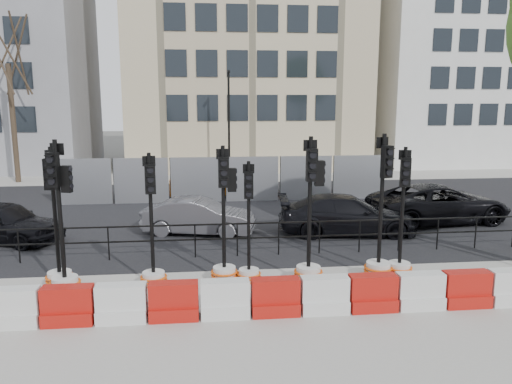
{
  "coord_description": "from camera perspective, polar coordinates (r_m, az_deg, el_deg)",
  "views": [
    {
      "loc": [
        -0.91,
        -12.55,
        4.48
      ],
      "look_at": [
        0.73,
        3.0,
        1.55
      ],
      "focal_mm": 35.0,
      "sensor_mm": 36.0,
      "label": 1
    }
  ],
  "objects": [
    {
      "name": "traffic_signal_h",
      "position": [
        13.14,
        16.15,
        -6.59
      ],
      "size": [
        0.66,
        0.66,
        3.33
      ],
      "rotation": [
        0.0,
        0.0,
        -0.21
      ],
      "color": "silver",
      "rests_on": "ground"
    },
    {
      "name": "traffic_signal_e",
      "position": [
        12.27,
        -0.82,
        -7.69
      ],
      "size": [
        0.6,
        0.6,
        3.03
      ],
      "rotation": [
        0.0,
        0.0,
        -0.08
      ],
      "color": "silver",
      "rests_on": "ground"
    },
    {
      "name": "lamp_post_far",
      "position": [
        27.6,
        -3.12,
        7.98
      ],
      "size": [
        0.12,
        0.56,
        6.0
      ],
      "color": "black",
      "rests_on": "ground"
    },
    {
      "name": "tree_bare_far",
      "position": [
        29.89,
        -26.54,
        13.69
      ],
      "size": [
        2.0,
        2.0,
        9.0
      ],
      "color": "#473828",
      "rests_on": "ground"
    },
    {
      "name": "car_b",
      "position": [
        16.78,
        -6.57,
        -2.79
      ],
      "size": [
        2.9,
        4.27,
        1.22
      ],
      "primitive_type": "imported",
      "rotation": [
        0.0,
        0.0,
        1.35
      ],
      "color": "#48484D",
      "rests_on": "ground"
    },
    {
      "name": "road",
      "position": [
        20.08,
        -3.27,
        -2.26
      ],
      "size": [
        40.0,
        14.0,
        0.03
      ],
      "primitive_type": "cube",
      "color": "black",
      "rests_on": "ground"
    },
    {
      "name": "kerb_railing",
      "position": [
        14.29,
        -2.16,
        -4.79
      ],
      "size": [
        18.0,
        0.04,
        1.0
      ],
      "color": "black",
      "rests_on": "ground"
    },
    {
      "name": "traffic_signal_b",
      "position": [
        12.32,
        -21.15,
        -7.22
      ],
      "size": [
        0.71,
        0.71,
        3.6
      ],
      "rotation": [
        0.0,
        0.0,
        -0.3
      ],
      "color": "silver",
      "rests_on": "ground"
    },
    {
      "name": "traffic_signal_g",
      "position": [
        12.9,
        13.93,
        -6.49
      ],
      "size": [
        0.72,
        0.72,
        3.66
      ],
      "rotation": [
        0.0,
        0.0,
        0.33
      ],
      "color": "silver",
      "rests_on": "ground"
    },
    {
      "name": "ground",
      "position": [
        13.36,
        -1.79,
        -8.99
      ],
      "size": [
        120.0,
        120.0,
        0.0
      ],
      "primitive_type": "plane",
      "color": "#51514C",
      "rests_on": "ground"
    },
    {
      "name": "sidewalk_near",
      "position": [
        10.58,
        -0.54,
        -14.37
      ],
      "size": [
        40.0,
        6.0,
        0.02
      ],
      "primitive_type": "cube",
      "color": "gray",
      "rests_on": "ground"
    },
    {
      "name": "car_a",
      "position": [
        17.67,
        -26.9,
        -3.06
      ],
      "size": [
        4.27,
        4.95,
        1.31
      ],
      "primitive_type": "imported",
      "rotation": [
        0.0,
        0.0,
        1.18
      ],
      "color": "black",
      "rests_on": "ground"
    },
    {
      "name": "traffic_signal_c",
      "position": [
        12.24,
        -11.69,
        -7.73
      ],
      "size": [
        0.64,
        0.64,
        3.26
      ],
      "rotation": [
        0.0,
        0.0,
        0.18
      ],
      "color": "silver",
      "rests_on": "ground"
    },
    {
      "name": "building_cream",
      "position": [
        34.95,
        -1.26,
        18.03
      ],
      "size": [
        15.0,
        10.06,
        18.0
      ],
      "color": "beige",
      "rests_on": "ground"
    },
    {
      "name": "sidewalk_far",
      "position": [
        28.91,
        -4.15,
        1.68
      ],
      "size": [
        40.0,
        4.0,
        0.02
      ],
      "primitive_type": "cube",
      "color": "gray",
      "rests_on": "ground"
    },
    {
      "name": "traffic_signal_a",
      "position": [
        12.86,
        -21.67,
        -7.24
      ],
      "size": [
        0.67,
        0.67,
        3.4
      ],
      "rotation": [
        0.0,
        0.0,
        -0.11
      ],
      "color": "silver",
      "rests_on": "ground"
    },
    {
      "name": "barrier_row",
      "position": [
        10.62,
        -0.65,
        -12.18
      ],
      "size": [
        12.55,
        0.5,
        0.8
      ],
      "color": "#AE0D10",
      "rests_on": "ground"
    },
    {
      "name": "car_c",
      "position": [
        16.97,
        10.33,
        -2.56
      ],
      "size": [
        2.69,
        4.91,
        1.33
      ],
      "primitive_type": "imported",
      "rotation": [
        0.0,
        0.0,
        1.48
      ],
      "color": "black",
      "rests_on": "ground"
    },
    {
      "name": "heras_fencing",
      "position": [
        22.59,
        -4.87,
        0.97
      ],
      "size": [
        14.33,
        1.72,
        2.0
      ],
      "color": "gray",
      "rests_on": "ground"
    },
    {
      "name": "traffic_signal_f",
      "position": [
        12.29,
        6.13,
        -6.58
      ],
      "size": [
        0.71,
        0.71,
        3.62
      ],
      "rotation": [
        0.0,
        0.0,
        0.02
      ],
      "color": "silver",
      "rests_on": "ground"
    },
    {
      "name": "car_d",
      "position": [
        19.43,
        20.17,
        -1.24
      ],
      "size": [
        3.56,
        5.67,
        1.42
      ],
      "primitive_type": "imported",
      "rotation": [
        0.0,
        0.0,
        1.69
      ],
      "color": "black",
      "rests_on": "ground"
    },
    {
      "name": "building_white",
      "position": [
        39.06,
        22.09,
        15.02
      ],
      "size": [
        12.0,
        9.06,
        16.0
      ],
      "color": "silver",
      "rests_on": "ground"
    },
    {
      "name": "traffic_signal_d",
      "position": [
        12.28,
        -3.61,
        -6.79
      ],
      "size": [
        0.67,
        0.67,
        3.4
      ],
      "rotation": [
        0.0,
        0.0,
        0.05
      ],
      "color": "silver",
      "rests_on": "ground"
    }
  ]
}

